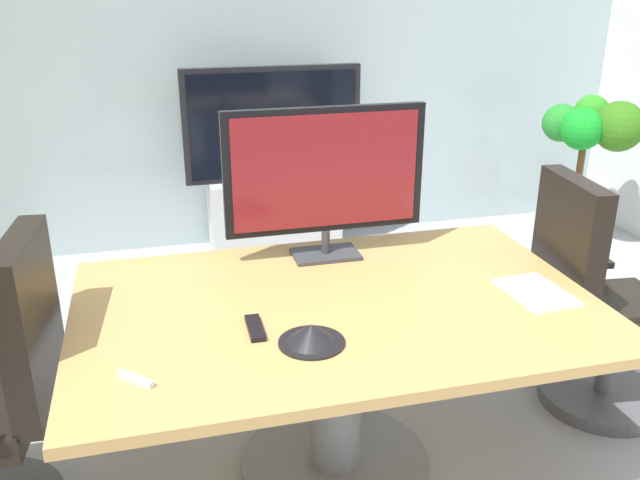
{
  "coord_description": "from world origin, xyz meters",
  "views": [
    {
      "loc": [
        -0.53,
        -1.87,
        1.86
      ],
      "look_at": [
        0.09,
        0.52,
        0.89
      ],
      "focal_mm": 37.92,
      "sensor_mm": 36.0,
      "label": 1
    }
  ],
  "objects_px": {
    "conference_table": "(337,345)",
    "remote_control": "(255,328)",
    "potted_plant": "(590,147)",
    "conference_phone": "(312,336)",
    "tv_monitor": "(325,174)",
    "office_chair_right": "(594,315)",
    "wall_display_unit": "(274,193)"
  },
  "relations": [
    {
      "from": "conference_table",
      "to": "tv_monitor",
      "type": "xyz_separation_m",
      "value": [
        0.07,
        0.44,
        0.54
      ]
    },
    {
      "from": "conference_table",
      "to": "conference_phone",
      "type": "bearing_deg",
      "value": -120.67
    },
    {
      "from": "office_chair_right",
      "to": "wall_display_unit",
      "type": "xyz_separation_m",
      "value": [
        -1.02,
        2.17,
        -0.01
      ]
    },
    {
      "from": "wall_display_unit",
      "to": "remote_control",
      "type": "relative_size",
      "value": 7.71
    },
    {
      "from": "potted_plant",
      "to": "conference_table",
      "type": "bearing_deg",
      "value": -141.91
    },
    {
      "from": "potted_plant",
      "to": "remote_control",
      "type": "height_order",
      "value": "potted_plant"
    },
    {
      "from": "conference_table",
      "to": "remote_control",
      "type": "relative_size",
      "value": 11.17
    },
    {
      "from": "remote_control",
      "to": "conference_phone",
      "type": "bearing_deg",
      "value": -39.17
    },
    {
      "from": "potted_plant",
      "to": "tv_monitor",
      "type": "bearing_deg",
      "value": -148.46
    },
    {
      "from": "tv_monitor",
      "to": "wall_display_unit",
      "type": "bearing_deg",
      "value": 86.14
    },
    {
      "from": "conference_table",
      "to": "remote_control",
      "type": "xyz_separation_m",
      "value": [
        -0.33,
        -0.14,
        0.19
      ]
    },
    {
      "from": "tv_monitor",
      "to": "wall_display_unit",
      "type": "distance_m",
      "value": 1.97
    },
    {
      "from": "conference_phone",
      "to": "remote_control",
      "type": "distance_m",
      "value": 0.22
    },
    {
      "from": "tv_monitor",
      "to": "potted_plant",
      "type": "xyz_separation_m",
      "value": [
        2.27,
        1.39,
        -0.35
      ]
    },
    {
      "from": "conference_table",
      "to": "tv_monitor",
      "type": "relative_size",
      "value": 2.26
    },
    {
      "from": "office_chair_right",
      "to": "tv_monitor",
      "type": "distance_m",
      "value": 1.35
    },
    {
      "from": "tv_monitor",
      "to": "potted_plant",
      "type": "relative_size",
      "value": 0.77
    },
    {
      "from": "office_chair_right",
      "to": "conference_table",
      "type": "bearing_deg",
      "value": 101.6
    },
    {
      "from": "conference_table",
      "to": "potted_plant",
      "type": "height_order",
      "value": "potted_plant"
    },
    {
      "from": "wall_display_unit",
      "to": "conference_phone",
      "type": "bearing_deg",
      "value": -97.95
    },
    {
      "from": "potted_plant",
      "to": "conference_phone",
      "type": "relative_size",
      "value": 4.94
    },
    {
      "from": "conference_phone",
      "to": "office_chair_right",
      "type": "bearing_deg",
      "value": 16.12
    },
    {
      "from": "potted_plant",
      "to": "wall_display_unit",
      "type": "bearing_deg",
      "value": 167.82
    },
    {
      "from": "conference_table",
      "to": "tv_monitor",
      "type": "distance_m",
      "value": 0.7
    },
    {
      "from": "wall_display_unit",
      "to": "potted_plant",
      "type": "distance_m",
      "value": 2.22
    },
    {
      "from": "conference_phone",
      "to": "remote_control",
      "type": "height_order",
      "value": "conference_phone"
    },
    {
      "from": "office_chair_right",
      "to": "potted_plant",
      "type": "height_order",
      "value": "office_chair_right"
    },
    {
      "from": "office_chair_right",
      "to": "tv_monitor",
      "type": "height_order",
      "value": "tv_monitor"
    },
    {
      "from": "wall_display_unit",
      "to": "potted_plant",
      "type": "relative_size",
      "value": 1.2
    },
    {
      "from": "remote_control",
      "to": "conference_table",
      "type": "bearing_deg",
      "value": 23.32
    },
    {
      "from": "conference_table",
      "to": "wall_display_unit",
      "type": "xyz_separation_m",
      "value": [
        0.2,
        2.3,
        -0.11
      ]
    },
    {
      "from": "conference_phone",
      "to": "wall_display_unit",
      "type": "bearing_deg",
      "value": 82.05
    }
  ]
}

